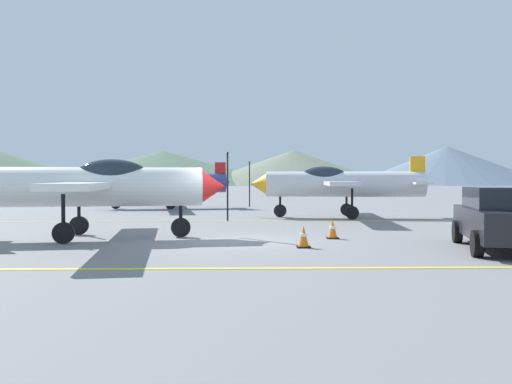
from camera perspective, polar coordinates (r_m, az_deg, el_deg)
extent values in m
plane|color=slate|center=(15.52, -2.52, -5.35)|extent=(400.00, 400.00, 0.00)
cube|color=yellow|center=(10.71, -3.08, -8.39)|extent=(80.00, 0.16, 0.01)
cube|color=yellow|center=(22.58, -2.14, -3.22)|extent=(80.00, 0.16, 0.01)
cylinder|color=white|center=(16.73, -18.87, 0.53)|extent=(7.56, 2.19, 1.21)
cone|color=red|center=(16.52, -4.66, 0.59)|extent=(0.90, 1.12, 1.03)
cube|color=black|center=(16.56, -3.15, 0.60)|extent=(0.06, 0.14, 2.20)
ellipsoid|color=#1E2833|center=(16.59, -15.51, 1.80)|extent=(2.31, 1.27, 0.99)
cube|color=white|center=(16.66, -17.38, 0.73)|extent=(2.48, 9.74, 0.18)
cylinder|color=black|center=(16.51, -8.27, -1.96)|extent=(0.11, 0.11, 1.10)
cylinder|color=black|center=(16.55, -8.26, -3.87)|extent=(0.63, 0.21, 0.61)
cylinder|color=black|center=(15.61, -20.41, -2.23)|extent=(0.11, 0.11, 1.10)
cylinder|color=black|center=(15.66, -20.39, -4.25)|extent=(0.63, 0.21, 0.61)
cylinder|color=black|center=(17.98, -18.88, -1.75)|extent=(0.11, 0.11, 1.10)
cylinder|color=black|center=(18.02, -18.86, -3.50)|extent=(0.63, 0.21, 0.61)
cylinder|color=silver|center=(25.10, 9.71, 0.86)|extent=(7.55, 1.90, 1.21)
cone|color=#F2A519|center=(25.03, 0.28, 0.88)|extent=(0.86, 1.09, 1.03)
cube|color=black|center=(25.06, -0.72, 0.88)|extent=(0.06, 0.14, 2.20)
ellipsoid|color=#1E2833|center=(25.02, 7.46, 1.69)|extent=(2.28, 1.19, 0.99)
cube|color=silver|center=(25.06, 8.71, 0.99)|extent=(2.10, 9.73, 0.18)
cube|color=silver|center=(25.66, 17.30, 0.95)|extent=(1.03, 2.91, 0.11)
cube|color=#F2A519|center=(25.66, 17.31, 2.30)|extent=(0.70, 0.20, 1.32)
cylinder|color=black|center=(25.00, 2.67, -0.81)|extent=(0.11, 0.11, 1.10)
cylinder|color=black|center=(25.03, 2.67, -2.07)|extent=(0.62, 0.19, 0.61)
cylinder|color=black|center=(26.34, 9.92, -0.71)|extent=(0.11, 0.11, 1.10)
cylinder|color=black|center=(26.36, 9.91, -1.91)|extent=(0.62, 0.19, 0.61)
cylinder|color=black|center=(23.94, 10.51, -0.93)|extent=(0.11, 0.11, 1.10)
cylinder|color=black|center=(23.97, 10.50, -2.25)|extent=(0.62, 0.19, 0.61)
cylinder|color=#33478C|center=(33.02, -9.82, 0.99)|extent=(7.56, 2.48, 1.21)
cone|color=red|center=(33.17, -16.95, 0.95)|extent=(0.93, 1.14, 1.03)
cube|color=black|center=(33.22, -17.70, 0.94)|extent=(0.07, 0.14, 2.20)
ellipsoid|color=#1E2833|center=(33.01, -11.54, 1.61)|extent=(2.33, 1.35, 0.99)
cube|color=#33478C|center=(33.01, -10.58, 1.08)|extent=(2.86, 9.73, 0.18)
cube|color=#33478C|center=(33.28, -3.95, 1.10)|extent=(1.25, 2.95, 0.11)
cube|color=red|center=(33.28, -3.95, 2.14)|extent=(0.70, 0.25, 1.32)
cylinder|color=black|center=(33.10, -15.14, -0.31)|extent=(0.11, 0.11, 1.10)
cylinder|color=black|center=(33.12, -15.14, -1.26)|extent=(0.63, 0.24, 0.61)
cylinder|color=black|center=(34.25, -9.50, -0.22)|extent=(0.11, 0.11, 1.10)
cylinder|color=black|center=(34.27, -9.50, -1.15)|extent=(0.63, 0.24, 0.61)
cylinder|color=black|center=(31.83, -9.37, -0.35)|extent=(0.11, 0.11, 1.10)
cylinder|color=black|center=(31.86, -9.36, -1.34)|extent=(0.63, 0.24, 0.61)
cube|color=black|center=(14.80, 25.54, -3.11)|extent=(2.77, 4.60, 0.75)
cube|color=black|center=(14.92, 25.43, -0.58)|extent=(2.11, 2.72, 0.55)
cylinder|color=black|center=(13.27, 23.12, -5.22)|extent=(0.37, 0.67, 0.64)
cylinder|color=black|center=(16.05, 21.23, -4.07)|extent=(0.37, 0.67, 0.64)
cube|color=black|center=(13.99, 5.24, -6.02)|extent=(0.36, 0.36, 0.04)
cone|color=orange|center=(13.95, 5.24, -4.82)|extent=(0.29, 0.29, 0.55)
cylinder|color=white|center=(13.95, 5.24, -4.70)|extent=(0.20, 0.20, 0.08)
cube|color=black|center=(16.20, 8.40, -5.01)|extent=(0.36, 0.36, 0.04)
cone|color=orange|center=(16.17, 8.41, -3.97)|extent=(0.29, 0.29, 0.55)
cylinder|color=white|center=(16.16, 8.41, -3.87)|extent=(0.20, 0.20, 0.08)
cone|color=#4C6651|center=(176.10, -10.17, 2.64)|extent=(84.86, 84.86, 11.30)
cone|color=slate|center=(167.32, 4.14, 2.70)|extent=(64.42, 64.42, 11.19)
cone|color=slate|center=(183.68, 20.21, 2.76)|extent=(62.98, 62.98, 12.81)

